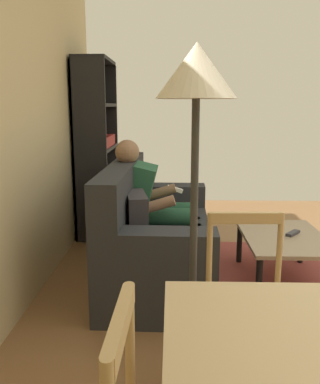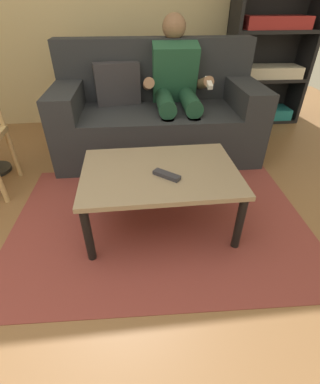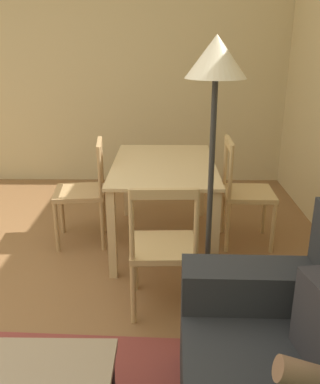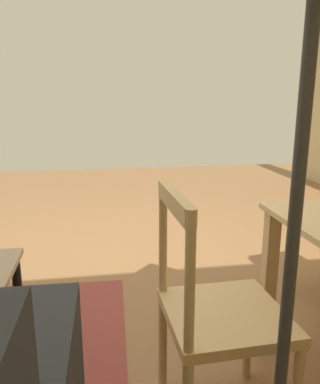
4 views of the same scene
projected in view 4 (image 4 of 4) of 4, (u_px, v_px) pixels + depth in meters
The scene contains 2 objects.
ground_plane at pixel (121, 269), 2.73m from camera, with size 8.12×8.12×0.00m, color brown.
dining_chair_facing_couch at pixel (217, 314), 1.36m from camera, with size 0.43×0.43×0.90m.
Camera 4 is at (0.14, 2.53, 1.20)m, focal length 35.51 mm.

